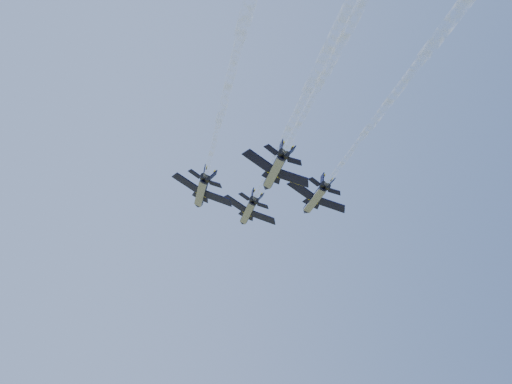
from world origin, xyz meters
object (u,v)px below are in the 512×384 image
object	(u,v)px
jet_lead	(248,212)
jet_left	(202,192)
jet_right	(315,199)
jet_slot	(275,171)

from	to	relation	value
jet_lead	jet_left	distance (m)	16.55
jet_right	jet_slot	world-z (taller)	same
jet_left	jet_lead	bearing A→B (deg)	47.49
jet_lead	jet_right	distance (m)	16.69
jet_right	jet_slot	distance (m)	18.52
jet_lead	jet_left	xyz separation A→B (m)	(-12.98, -10.26, 0.00)
jet_lead	jet_slot	xyz separation A→B (m)	(-3.49, -25.96, 0.00)
jet_left	jet_slot	world-z (taller)	same
jet_left	jet_right	xyz separation A→B (m)	(23.04, -3.07, 0.00)
jet_left	jet_right	distance (m)	23.24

